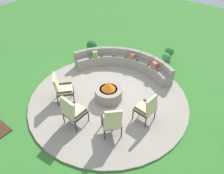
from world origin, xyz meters
The scene contains 11 objects.
ground_plane centered at (0.00, 0.00, 0.00)m, with size 24.00×24.00×0.00m, color #387A2D.
patio_circle centered at (0.00, 0.00, 0.03)m, with size 5.59×5.59×0.06m, color #9E9384.
fire_pit centered at (0.00, 0.00, 0.34)m, with size 0.96×0.96×0.72m.
curved_stone_bench centered at (-0.62, 1.87, 0.35)m, with size 3.90×1.95×0.70m.
lounge_chair_front_left centered at (-1.21, -1.02, 0.62)m, with size 0.78×0.81×1.10m.
lounge_chair_front_right centered at (-0.12, -1.59, 0.63)m, with size 0.59×0.60×1.15m.
lounge_chair_back_left centered at (1.05, -1.18, 0.62)m, with size 0.77×0.79×1.10m.
lounge_chair_back_right centered at (1.57, -0.09, 0.60)m, with size 0.62×0.58×1.00m.
potted_plant_0 centered at (-2.59, 2.07, 0.36)m, with size 0.47×0.47×0.65m.
potted_plant_1 centered at (0.54, 3.35, 0.29)m, with size 0.35×0.35×0.52m.
potted_plant_2 centered at (0.51, 3.69, 0.37)m, with size 0.39×0.39×0.64m.
Camera 1 is at (3.61, -4.54, 5.35)m, focal length 35.23 mm.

